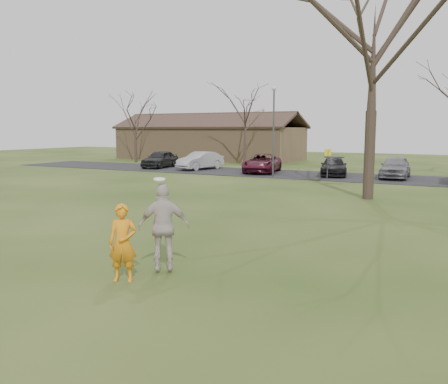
{
  "coord_description": "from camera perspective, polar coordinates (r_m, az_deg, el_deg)",
  "views": [
    {
      "loc": [
        6.59,
        -8.35,
        3.36
      ],
      "look_at": [
        0.0,
        4.0,
        1.5
      ],
      "focal_mm": 38.24,
      "sensor_mm": 36.0,
      "label": 1
    }
  ],
  "objects": [
    {
      "name": "lamp_post",
      "position": [
        33.32,
        5.96,
        8.57
      ],
      "size": [
        0.34,
        0.34,
        6.27
      ],
      "color": "#47474C",
      "rests_on": "ground"
    },
    {
      "name": "car_0",
      "position": [
        41.53,
        -7.67,
        3.93
      ],
      "size": [
        2.27,
        4.52,
        1.48
      ],
      "primitive_type": "imported",
      "rotation": [
        0.0,
        0.0,
        0.12
      ],
      "color": "black",
      "rests_on": "parking_strip"
    },
    {
      "name": "catching_play",
      "position": [
        11.14,
        -7.19,
        -4.12
      ],
      "size": [
        1.25,
        1.06,
        2.15
      ],
      "color": "beige",
      "rests_on": "ground"
    },
    {
      "name": "player_defender",
      "position": [
        10.78,
        -12.01,
        -5.97
      ],
      "size": [
        0.75,
        0.65,
        1.73
      ],
      "primitive_type": "imported",
      "rotation": [
        0.0,
        0.0,
        0.45
      ],
      "color": "orange",
      "rests_on": "ground"
    },
    {
      "name": "ground",
      "position": [
        11.15,
        -9.88,
        -10.08
      ],
      "size": [
        120.0,
        120.0,
        0.0
      ],
      "primitive_type": "plane",
      "color": "#1E380F",
      "rests_on": "ground"
    },
    {
      "name": "car_2",
      "position": [
        36.64,
        4.57,
        3.44
      ],
      "size": [
        3.34,
        5.43,
        1.41
      ],
      "primitive_type": "imported",
      "rotation": [
        0.0,
        0.0,
        0.21
      ],
      "color": "#4B1122",
      "rests_on": "parking_strip"
    },
    {
      "name": "parking_strip",
      "position": [
        34.16,
        16.84,
        1.63
      ],
      "size": [
        62.0,
        6.5,
        0.04
      ],
      "primitive_type": "cube",
      "color": "black",
      "rests_on": "ground"
    },
    {
      "name": "car_1",
      "position": [
        39.44,
        -2.85,
        3.78
      ],
      "size": [
        2.4,
        4.61,
        1.45
      ],
      "primitive_type": "imported",
      "rotation": [
        0.0,
        0.0,
        -0.21
      ],
      "color": "#A2A3A8",
      "rests_on": "parking_strip"
    },
    {
      "name": "car_4",
      "position": [
        34.37,
        19.8,
        2.84
      ],
      "size": [
        1.99,
        4.52,
        1.51
      ],
      "primitive_type": "imported",
      "rotation": [
        0.0,
        0.0,
        0.05
      ],
      "color": "slate",
      "rests_on": "parking_strip"
    },
    {
      "name": "small_tree_row",
      "position": [
        38.47,
        25.04,
        7.66
      ],
      "size": [
        55.0,
        5.9,
        8.5
      ],
      "color": "#352821",
      "rests_on": "ground"
    },
    {
      "name": "big_tree",
      "position": [
        24.07,
        17.46,
        15.93
      ],
      "size": [
        9.0,
        9.0,
        14.0
      ],
      "primitive_type": null,
      "color": "#352821",
      "rests_on": "ground"
    },
    {
      "name": "car_3",
      "position": [
        35.01,
        12.98,
        2.98
      ],
      "size": [
        2.85,
        4.71,
        1.28
      ],
      "primitive_type": "imported",
      "rotation": [
        0.0,
        0.0,
        0.26
      ],
      "color": "black",
      "rests_on": "parking_strip"
    },
    {
      "name": "sign_yellow",
      "position": [
        31.6,
        12.3,
        3.93
      ],
      "size": [
        0.35,
        0.35,
        2.08
      ],
      "color": "#47474C",
      "rests_on": "ground"
    },
    {
      "name": "building",
      "position": [
        53.45,
        -1.76,
        6.03
      ],
      "size": [
        20.6,
        8.5,
        5.14
      ],
      "color": "#8C6D4C",
      "rests_on": "ground"
    }
  ]
}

